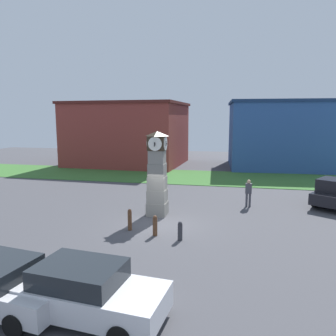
{
  "coord_description": "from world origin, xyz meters",
  "views": [
    {
      "loc": [
        3.81,
        -16.56,
        5.68
      ],
      "look_at": [
        -0.28,
        2.64,
        2.65
      ],
      "focal_mm": 35.0,
      "sensor_mm": 36.0,
      "label": 1
    }
  ],
  "objects_px": {
    "clock_tower": "(157,176)",
    "bollard_far_row": "(130,219)",
    "pedestrian_near_bench": "(248,191)",
    "car_by_building": "(88,291)",
    "car_near_tower": "(0,283)",
    "bollard_near_tower": "(180,231)",
    "bollard_mid_row": "(155,225)"
  },
  "relations": [
    {
      "from": "clock_tower",
      "to": "bollard_far_row",
      "type": "distance_m",
      "value": 3.46
    },
    {
      "from": "pedestrian_near_bench",
      "to": "bollard_far_row",
      "type": "bearing_deg",
      "value": -136.07
    },
    {
      "from": "bollard_far_row",
      "to": "car_by_building",
      "type": "relative_size",
      "value": 0.24
    },
    {
      "from": "car_by_building",
      "to": "pedestrian_near_bench",
      "type": "distance_m",
      "value": 13.95
    },
    {
      "from": "clock_tower",
      "to": "pedestrian_near_bench",
      "type": "xyz_separation_m",
      "value": [
        5.29,
        2.92,
        -1.3
      ]
    },
    {
      "from": "bollard_far_row",
      "to": "car_near_tower",
      "type": "height_order",
      "value": "car_near_tower"
    },
    {
      "from": "car_by_building",
      "to": "bollard_near_tower",
      "type": "bearing_deg",
      "value": 76.58
    },
    {
      "from": "bollard_mid_row",
      "to": "car_by_building",
      "type": "height_order",
      "value": "car_by_building"
    },
    {
      "from": "pedestrian_near_bench",
      "to": "clock_tower",
      "type": "bearing_deg",
      "value": -151.12
    },
    {
      "from": "clock_tower",
      "to": "bollard_far_row",
      "type": "xyz_separation_m",
      "value": [
        -0.73,
        -2.88,
        -1.76
      ]
    },
    {
      "from": "bollard_mid_row",
      "to": "bollard_far_row",
      "type": "xyz_separation_m",
      "value": [
        -1.45,
        0.5,
        0.05
      ]
    },
    {
      "from": "car_near_tower",
      "to": "car_by_building",
      "type": "distance_m",
      "value": 2.8
    },
    {
      "from": "clock_tower",
      "to": "car_near_tower",
      "type": "height_order",
      "value": "clock_tower"
    },
    {
      "from": "bollard_far_row",
      "to": "pedestrian_near_bench",
      "type": "height_order",
      "value": "pedestrian_near_bench"
    },
    {
      "from": "clock_tower",
      "to": "bollard_mid_row",
      "type": "height_order",
      "value": "clock_tower"
    },
    {
      "from": "clock_tower",
      "to": "pedestrian_near_bench",
      "type": "height_order",
      "value": "clock_tower"
    },
    {
      "from": "bollard_near_tower",
      "to": "car_near_tower",
      "type": "relative_size",
      "value": 0.2
    },
    {
      "from": "car_near_tower",
      "to": "bollard_mid_row",
      "type": "bearing_deg",
      "value": 66.1
    },
    {
      "from": "clock_tower",
      "to": "car_by_building",
      "type": "height_order",
      "value": "clock_tower"
    },
    {
      "from": "bollard_near_tower",
      "to": "bollard_mid_row",
      "type": "relative_size",
      "value": 0.9
    },
    {
      "from": "bollard_near_tower",
      "to": "car_near_tower",
      "type": "xyz_separation_m",
      "value": [
        -4.33,
        -6.52,
        0.31
      ]
    },
    {
      "from": "bollard_mid_row",
      "to": "car_near_tower",
      "type": "height_order",
      "value": "car_near_tower"
    },
    {
      "from": "bollard_mid_row",
      "to": "pedestrian_near_bench",
      "type": "height_order",
      "value": "pedestrian_near_bench"
    },
    {
      "from": "clock_tower",
      "to": "bollard_mid_row",
      "type": "relative_size",
      "value": 4.87
    },
    {
      "from": "bollard_far_row",
      "to": "car_near_tower",
      "type": "bearing_deg",
      "value": -102.18
    },
    {
      "from": "bollard_mid_row",
      "to": "car_by_building",
      "type": "relative_size",
      "value": 0.22
    },
    {
      "from": "bollard_mid_row",
      "to": "clock_tower",
      "type": "bearing_deg",
      "value": 102.0
    },
    {
      "from": "car_near_tower",
      "to": "pedestrian_near_bench",
      "type": "relative_size",
      "value": 2.56
    },
    {
      "from": "pedestrian_near_bench",
      "to": "car_near_tower",
      "type": "bearing_deg",
      "value": -120.03
    },
    {
      "from": "clock_tower",
      "to": "car_by_building",
      "type": "xyz_separation_m",
      "value": [
        0.47,
        -10.18,
        -1.52
      ]
    },
    {
      "from": "clock_tower",
      "to": "bollard_near_tower",
      "type": "bearing_deg",
      "value": -61.64
    },
    {
      "from": "bollard_near_tower",
      "to": "bollard_far_row",
      "type": "xyz_separation_m",
      "value": [
        -2.75,
        0.84,
        0.1
      ]
    }
  ]
}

